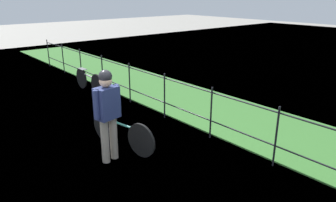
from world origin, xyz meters
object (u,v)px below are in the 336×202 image
terrier_dog (108,97)px  backpack_on_paving (108,138)px  bicycle_main (122,132)px  wooden_crate (108,107)px  cyclist_person (107,108)px  bicycle_parked (89,81)px

terrier_dog → backpack_on_paving: (0.15, -0.13, -0.78)m
bicycle_main → wooden_crate: 0.57m
wooden_crate → terrier_dog: size_ratio=1.19×
cyclist_person → bicycle_parked: 4.51m
wooden_crate → backpack_on_paving: (0.17, -0.12, -0.58)m
cyclist_person → bicycle_parked: bearing=157.9°
bicycle_main → backpack_on_paving: bicycle_main is taller
bicycle_parked → terrier_dog: bearing=-20.6°
wooden_crate → terrier_dog: terrier_dog is taller
bicycle_main → bicycle_parked: 4.09m
bicycle_parked → backpack_on_paving: bearing=-21.6°
cyclist_person → backpack_on_paving: cyclist_person is taller
backpack_on_paving → bicycle_parked: bearing=93.4°
terrier_dog → bicycle_parked: 3.84m
cyclist_person → bicycle_parked: cyclist_person is taller
wooden_crate → bicycle_main: bearing=10.7°
bicycle_main → terrier_dog: (-0.33, -0.06, 0.64)m
cyclist_person → bicycle_main: bearing=121.2°
bicycle_main → wooden_crate: wooden_crate is taller
wooden_crate → backpack_on_paving: wooden_crate is taller
terrier_dog → backpack_on_paving: size_ratio=0.81×
terrier_dog → backpack_on_paving: bearing=-40.7°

